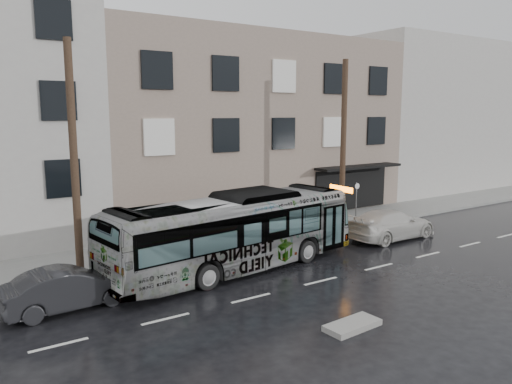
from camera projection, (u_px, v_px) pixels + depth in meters
ground at (282, 265)px, 21.19m from camera, size 120.00×120.00×0.00m
sidewalk at (224, 239)px, 25.21m from camera, size 90.00×3.60×0.15m
building_taupe at (230, 126)px, 33.49m from camera, size 20.00×12.00×11.00m
building_filler at (415, 117)px, 43.81m from camera, size 18.00×12.00×12.00m
utility_pole_front at (343, 145)px, 26.72m from camera, size 0.30×0.30×9.00m
utility_pole_rear at (74, 159)px, 19.06m from camera, size 0.30×0.30×9.00m
sign_post at (356, 204)px, 27.85m from camera, size 0.06×0.06×2.40m
bus at (234, 233)px, 20.24m from camera, size 11.59×3.99×3.16m
white_sedan at (391, 224)px, 25.42m from camera, size 5.25×2.22×1.51m
dark_sedan at (69, 288)px, 16.35m from camera, size 4.32×1.73×1.40m
slush_pile at (352, 325)px, 14.97m from camera, size 1.84×0.91×0.18m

